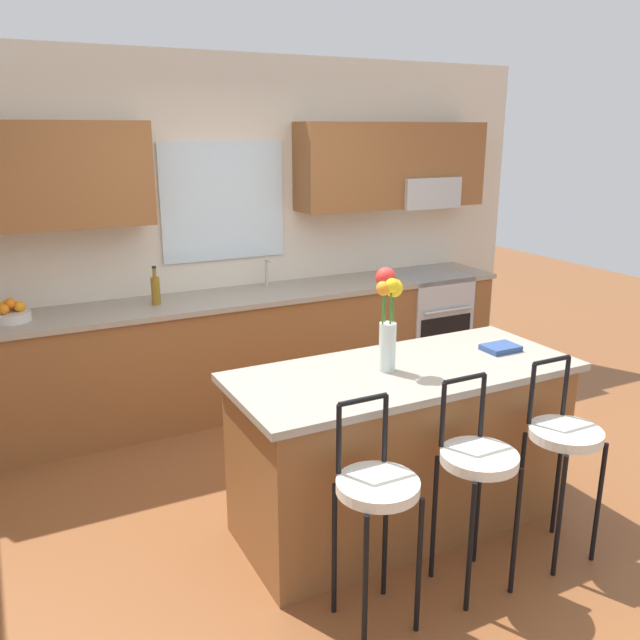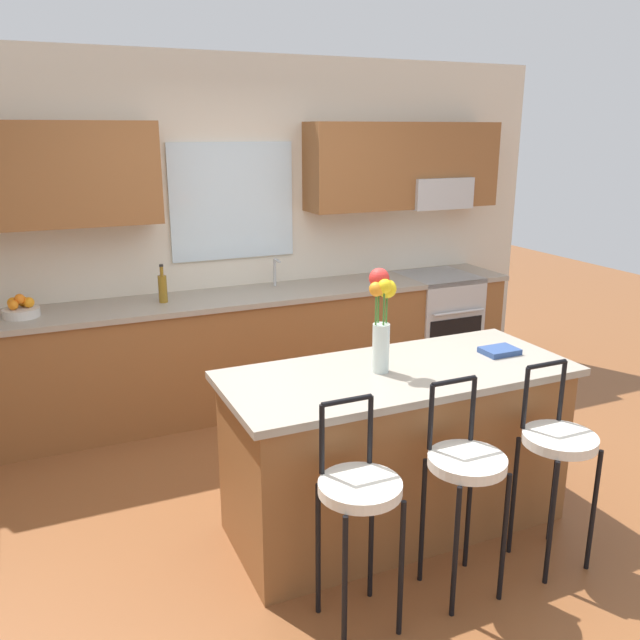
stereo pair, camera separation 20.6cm
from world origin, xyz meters
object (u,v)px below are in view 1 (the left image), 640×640
at_px(kitchen_island, 402,446).
at_px(flower_vase, 388,311).
at_px(bottle_olive_oil, 156,290).
at_px(bar_stool_far, 563,442).
at_px(cookbook, 501,348).
at_px(bar_stool_middle, 477,467).
at_px(oven_range, 425,324).
at_px(fruit_bowl_oranges, 11,313).
at_px(bar_stool_near, 377,496).

bearing_deg(kitchen_island, flower_vase, 166.62).
distance_m(kitchen_island, bottle_olive_oil, 2.19).
xyz_separation_m(bar_stool_far, cookbook, (0.10, 0.61, 0.30)).
bearing_deg(bar_stool_middle, kitchen_island, 90.00).
bearing_deg(oven_range, flower_vase, -130.96).
distance_m(oven_range, bottle_olive_oil, 2.45).
relative_size(bar_stool_far, fruit_bowl_oranges, 4.34).
relative_size(kitchen_island, bottle_olive_oil, 6.66).
height_order(bar_stool_far, fruit_bowl_oranges, fruit_bowl_oranges).
bearing_deg(bar_stool_near, bar_stool_middle, 0.00).
height_order(kitchen_island, flower_vase, flower_vase).
distance_m(bar_stool_near, cookbook, 1.38).
height_order(bar_stool_far, flower_vase, flower_vase).
relative_size(bar_stool_middle, flower_vase, 1.90).
bearing_deg(fruit_bowl_oranges, bar_stool_near, -63.67).
distance_m(oven_range, kitchen_island, 2.45).
xyz_separation_m(flower_vase, fruit_bowl_oranges, (-1.71, 1.91, -0.27)).
relative_size(bar_stool_middle, fruit_bowl_oranges, 4.34).
bearing_deg(fruit_bowl_oranges, kitchen_island, -46.92).
bearing_deg(bottle_olive_oil, bar_stool_middle, -71.46).
bearing_deg(flower_vase, kitchen_island, -13.38).
relative_size(oven_range, fruit_bowl_oranges, 3.83).
height_order(oven_range, kitchen_island, same).
xyz_separation_m(bar_stool_near, flower_vase, (0.45, 0.64, 0.61)).
bearing_deg(bottle_olive_oil, kitchen_island, -66.17).
relative_size(fruit_bowl_oranges, bottle_olive_oil, 0.85).
relative_size(bar_stool_middle, bottle_olive_oil, 3.69).
bearing_deg(fruit_bowl_oranges, bar_stool_far, -47.19).
distance_m(kitchen_island, flower_vase, 0.79).
xyz_separation_m(oven_range, cookbook, (-0.88, -1.91, 0.48)).
height_order(oven_range, fruit_bowl_oranges, fruit_bowl_oranges).
xyz_separation_m(fruit_bowl_oranges, bottle_olive_oil, (0.96, -0.00, 0.06)).
xyz_separation_m(bar_stool_near, fruit_bowl_oranges, (-1.26, 2.55, 0.34)).
bearing_deg(oven_range, fruit_bowl_oranges, 179.51).
height_order(cookbook, bottle_olive_oil, bottle_olive_oil).
bearing_deg(bar_stool_near, cookbook, 26.74).
height_order(fruit_bowl_oranges, bottle_olive_oil, bottle_olive_oil).
xyz_separation_m(bar_stool_middle, bar_stool_far, (0.55, 0.00, 0.00)).
relative_size(flower_vase, fruit_bowl_oranges, 2.28).
height_order(bar_stool_middle, bar_stool_far, same).
bearing_deg(flower_vase, bar_stool_middle, -80.87).
relative_size(bar_stool_far, flower_vase, 1.90).
height_order(flower_vase, bottle_olive_oil, flower_vase).
bearing_deg(bar_stool_middle, flower_vase, 99.13).
bearing_deg(bar_stool_near, oven_range, 50.43).
bearing_deg(bar_stool_near, flower_vase, 54.88).
bearing_deg(fruit_bowl_oranges, bar_stool_middle, -54.60).
height_order(bar_stool_middle, fruit_bowl_oranges, fruit_bowl_oranges).
relative_size(flower_vase, cookbook, 2.74).
xyz_separation_m(bar_stool_middle, cookbook, (0.65, 0.61, 0.30)).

